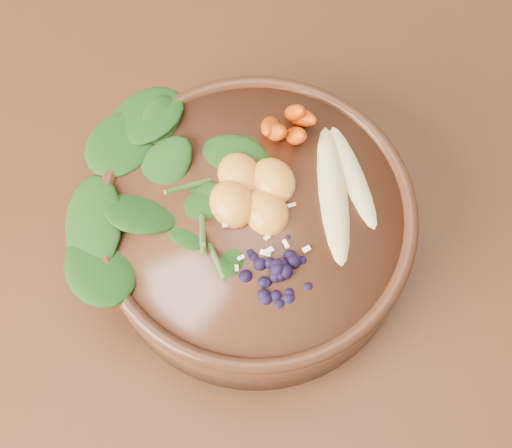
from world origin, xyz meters
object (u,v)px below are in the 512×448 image
(mandarin_cluster, at_px, (253,186))
(blueberry_pile, at_px, (279,263))
(banana_halves, at_px, (345,178))
(carrot_cluster, at_px, (288,102))
(stoneware_bowl, at_px, (256,229))
(kale_heap, at_px, (189,155))
(dining_table, at_px, (281,122))

(mandarin_cluster, xyz_separation_m, blueberry_pile, (-0.01, -0.07, 0.00))
(banana_halves, bearing_deg, carrot_cluster, 113.06)
(banana_halves, xyz_separation_m, blueberry_pile, (-0.08, -0.05, 0.01))
(blueberry_pile, bearing_deg, stoneware_bowl, 84.06)
(carrot_cluster, bearing_deg, blueberry_pile, -109.55)
(carrot_cluster, relative_size, mandarin_cluster, 0.87)
(mandarin_cluster, bearing_deg, stoneware_bowl, -105.14)
(kale_heap, bearing_deg, blueberry_pile, -77.00)
(blueberry_pile, bearing_deg, mandarin_cluster, 81.93)
(stoneware_bowl, bearing_deg, kale_heap, 118.07)
(mandarin_cluster, distance_m, blueberry_pile, 0.07)
(stoneware_bowl, distance_m, banana_halves, 0.09)
(stoneware_bowl, bearing_deg, dining_table, 56.98)
(kale_heap, bearing_deg, banana_halves, -32.35)
(kale_heap, height_order, mandarin_cluster, kale_heap)
(banana_halves, distance_m, mandarin_cluster, 0.07)
(carrot_cluster, bearing_deg, mandarin_cluster, -129.81)
(stoneware_bowl, height_order, carrot_cluster, carrot_cluster)
(carrot_cluster, bearing_deg, banana_halves, -66.94)
(carrot_cluster, height_order, blueberry_pile, carrot_cluster)
(dining_table, relative_size, stoneware_bowl, 6.21)
(stoneware_bowl, relative_size, kale_heap, 1.53)
(kale_heap, relative_size, carrot_cluster, 2.38)
(carrot_cluster, bearing_deg, dining_table, 73.31)
(blueberry_pile, bearing_deg, dining_table, 62.92)
(kale_heap, bearing_deg, dining_table, 36.21)
(dining_table, xyz_separation_m, carrot_cluster, (-0.05, -0.09, 0.20))
(carrot_cluster, height_order, banana_halves, carrot_cluster)
(dining_table, relative_size, mandarin_cluster, 19.57)
(dining_table, xyz_separation_m, banana_halves, (-0.03, -0.16, 0.17))
(stoneware_bowl, relative_size, banana_halves, 1.82)
(stoneware_bowl, relative_size, mandarin_cluster, 3.15)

